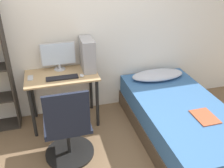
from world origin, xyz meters
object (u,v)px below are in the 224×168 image
(bed, at_px, (180,121))
(monitor, at_px, (58,55))
(office_chair, at_px, (68,132))
(keyboard, at_px, (62,78))
(pc_tower, at_px, (87,54))

(bed, bearing_deg, monitor, 147.02)
(office_chair, bearing_deg, keyboard, 87.32)
(bed, xyz_separation_m, monitor, (-1.43, 0.92, 0.72))
(keyboard, distance_m, pc_tower, 0.47)
(monitor, bearing_deg, pc_tower, -14.90)
(office_chair, bearing_deg, bed, 0.02)
(bed, distance_m, keyboard, 1.64)
(office_chair, relative_size, pc_tower, 2.26)
(pc_tower, bearing_deg, keyboard, -153.21)
(monitor, bearing_deg, office_chair, -91.51)
(office_chair, relative_size, monitor, 2.12)
(keyboard, bearing_deg, office_chair, -92.68)
(office_chair, relative_size, keyboard, 2.41)
(monitor, bearing_deg, keyboard, -88.95)
(office_chair, bearing_deg, monitor, 88.49)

